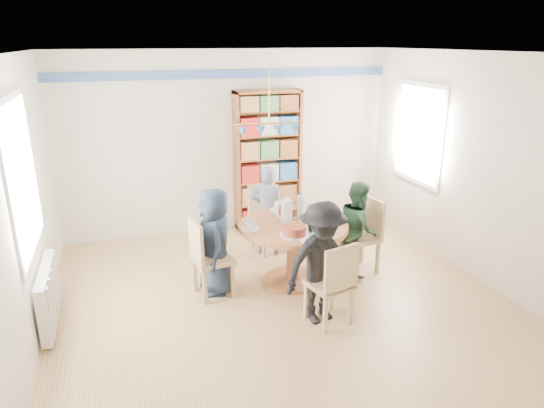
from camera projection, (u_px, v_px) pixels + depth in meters
name	position (u px, v px, depth m)	size (l,w,h in m)	color
ground	(283.00, 303.00, 5.47)	(5.00, 5.00, 0.00)	tan
room_shell	(239.00, 145.00, 5.64)	(5.00, 5.00, 5.00)	white
radiator	(49.00, 295.00, 4.93)	(0.12, 1.00, 0.60)	silver
dining_table	(293.00, 239.00, 5.79)	(1.30, 1.30, 0.75)	#976131
chair_left	(206.00, 255.00, 5.46)	(0.48, 0.48, 0.94)	tan
chair_right	(365.00, 232.00, 6.12)	(0.47, 0.47, 0.94)	tan
chair_far	(265.00, 215.00, 6.72)	(0.50, 0.50, 0.94)	tan
chair_near	(334.00, 281.00, 4.89)	(0.49, 0.49, 0.92)	tan
person_left	(215.00, 241.00, 5.53)	(0.62, 0.40, 1.26)	#182336
person_right	(358.00, 228.00, 6.03)	(0.58, 0.45, 1.19)	#1A3422
person_far	(267.00, 211.00, 6.55)	(0.46, 0.30, 1.25)	gray
person_near	(322.00, 263.00, 4.94)	(0.85, 0.49, 1.31)	black
bookshelf	(268.00, 162.00, 7.40)	(1.01, 0.30, 2.12)	brown
tableware	(290.00, 218.00, 5.72)	(1.28, 1.28, 0.34)	white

